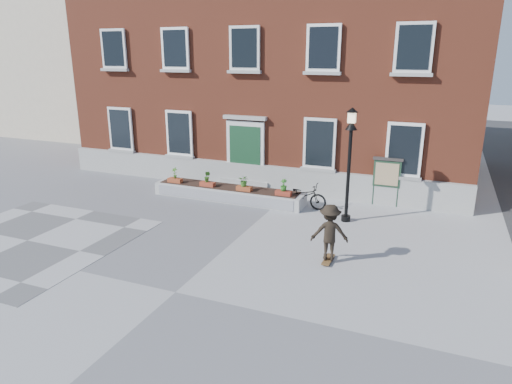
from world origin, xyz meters
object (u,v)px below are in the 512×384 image
at_px(bicycle, 303,195).
at_px(lamp_post, 350,149).
at_px(skateboarder, 330,233).
at_px(notice_board, 387,174).

xyz_separation_m(bicycle, lamp_post, (1.81, -0.79, 2.06)).
xyz_separation_m(lamp_post, skateboarder, (0.21, -3.41, -1.67)).
bearing_deg(notice_board, skateboarder, -98.29).
distance_m(bicycle, lamp_post, 2.85).
relative_size(lamp_post, notice_board, 2.10).
bearing_deg(notice_board, lamp_post, -114.70).
height_order(lamp_post, notice_board, lamp_post).
relative_size(notice_board, skateboarder, 1.11).
xyz_separation_m(bicycle, skateboarder, (2.02, -4.20, 0.39)).
bearing_deg(lamp_post, notice_board, 65.30).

